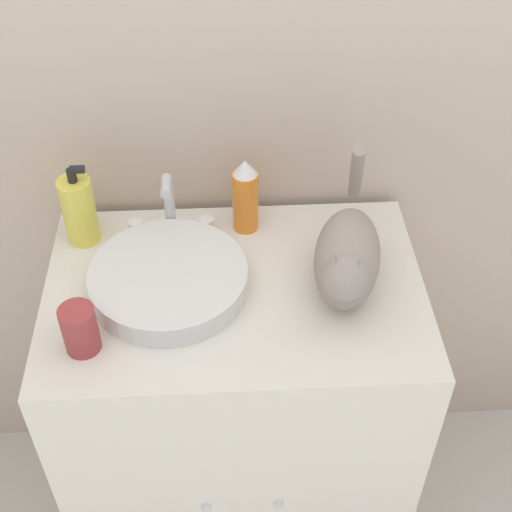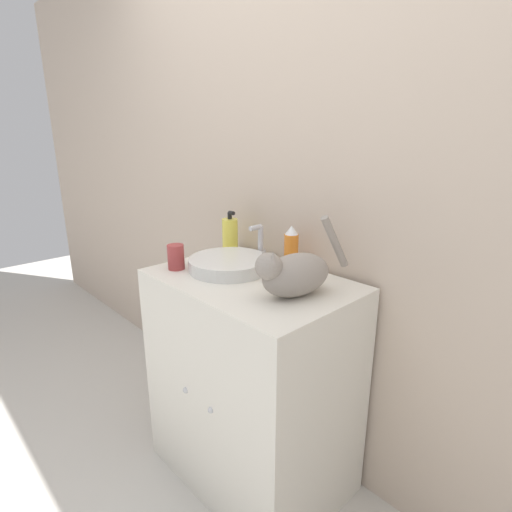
# 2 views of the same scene
# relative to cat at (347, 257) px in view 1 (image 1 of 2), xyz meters

# --- Properties ---
(wall_back) EXTENTS (6.00, 0.05, 2.50)m
(wall_back) POSITION_rel_cat_xyz_m (-0.23, 0.32, 0.25)
(wall_back) COLOR #C6B29E
(wall_back) RESTS_ON ground_plane
(vanity_cabinet) EXTENTS (0.80, 0.55, 0.92)m
(vanity_cabinet) POSITION_rel_cat_xyz_m (-0.23, 0.01, -0.54)
(vanity_cabinet) COLOR silver
(vanity_cabinet) RESTS_ON ground_plane
(sink_basin) EXTENTS (0.33, 0.33, 0.05)m
(sink_basin) POSITION_rel_cat_xyz_m (-0.36, 0.02, -0.06)
(sink_basin) COLOR silver
(sink_basin) RESTS_ON vanity_cabinet
(faucet) EXTENTS (0.19, 0.08, 0.16)m
(faucet) POSITION_rel_cat_xyz_m (-0.36, 0.19, -0.02)
(faucet) COLOR silver
(faucet) RESTS_ON vanity_cabinet
(cat) EXTENTS (0.19, 0.39, 0.27)m
(cat) POSITION_rel_cat_xyz_m (0.00, 0.00, 0.00)
(cat) COLOR gray
(cat) RESTS_ON vanity_cabinet
(soap_bottle) EXTENTS (0.07, 0.07, 0.20)m
(soap_bottle) POSITION_rel_cat_xyz_m (-0.56, 0.19, -0.00)
(soap_bottle) COLOR #EADB4C
(soap_bottle) RESTS_ON vanity_cabinet
(spray_bottle) EXTENTS (0.06, 0.06, 0.18)m
(spray_bottle) POSITION_rel_cat_xyz_m (-0.20, 0.21, 0.00)
(spray_bottle) COLOR orange
(spray_bottle) RESTS_ON vanity_cabinet
(cup) EXTENTS (0.07, 0.07, 0.10)m
(cup) POSITION_rel_cat_xyz_m (-0.52, -0.13, -0.03)
(cup) COLOR #9E3838
(cup) RESTS_ON vanity_cabinet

